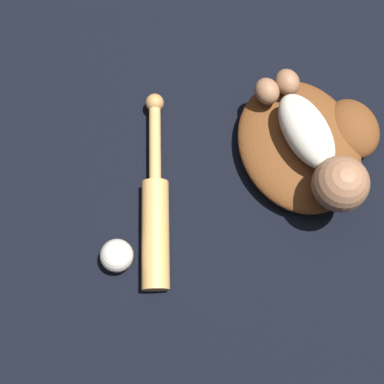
# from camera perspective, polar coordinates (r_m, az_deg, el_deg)

# --- Properties ---
(ground_plane) EXTENTS (6.00, 6.00, 0.00)m
(ground_plane) POSITION_cam_1_polar(r_m,az_deg,el_deg) (1.23, 10.19, 3.43)
(ground_plane) COLOR black
(baseball_glove) EXTENTS (0.34, 0.34, 0.07)m
(baseball_glove) POSITION_cam_1_polar(r_m,az_deg,el_deg) (1.21, 12.26, 5.18)
(baseball_glove) COLOR brown
(baseball_glove) RESTS_ON ground
(baby_figure) EXTENTS (0.35, 0.17, 0.11)m
(baby_figure) POSITION_cam_1_polar(r_m,az_deg,el_deg) (1.12, 13.35, 4.35)
(baby_figure) COLOR silver
(baby_figure) RESTS_ON baseball_glove
(baseball_bat) EXTENTS (0.44, 0.14, 0.06)m
(baseball_bat) POSITION_cam_1_polar(r_m,az_deg,el_deg) (1.15, -3.94, -2.06)
(baseball_bat) COLOR tan
(baseball_bat) RESTS_ON ground
(baseball) EXTENTS (0.07, 0.07, 0.07)m
(baseball) POSITION_cam_1_polar(r_m,az_deg,el_deg) (1.13, -8.03, -6.73)
(baseball) COLOR silver
(baseball) RESTS_ON ground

